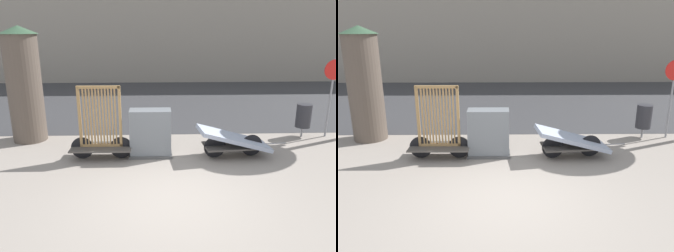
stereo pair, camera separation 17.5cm
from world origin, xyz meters
TOP-DOWN VIEW (x-y plane):
  - ground_plane at (0.00, 0.00)m, footprint 60.00×60.00m
  - road_strip at (0.00, 9.60)m, footprint 56.00×10.72m
  - bike_cart_with_bedframe at (-1.77, 2.27)m, footprint 2.31×0.79m
  - bike_cart_with_mattress at (1.78, 2.27)m, footprint 2.49×1.10m
  - utility_cabinet at (-0.47, 2.40)m, footprint 1.16×0.57m
  - trash_bin at (4.38, 3.89)m, footprint 0.47×0.47m
  - sign_post at (5.15, 3.88)m, footprint 0.62×0.06m
  - advertising_column at (-4.25, 3.89)m, footprint 1.13×1.13m

SIDE VIEW (x-z plane):
  - ground_plane at x=0.00m, z-range 0.00..0.00m
  - road_strip at x=0.00m, z-range 0.00..0.01m
  - bike_cart_with_mattress at x=1.78m, z-range 0.04..0.89m
  - utility_cabinet at x=-0.47m, z-range -0.04..1.26m
  - bike_cart_with_bedframe at x=-1.77m, z-range -0.31..1.66m
  - trash_bin at x=4.38m, z-range 0.16..1.22m
  - sign_post at x=5.15m, z-range 0.41..2.92m
  - advertising_column at x=-4.25m, z-range 0.03..3.47m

